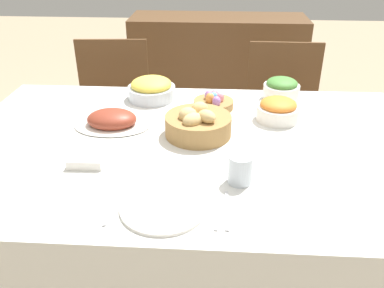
# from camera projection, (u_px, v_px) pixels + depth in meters

# --- Properties ---
(dining_table) EXTENTS (1.76, 1.11, 0.77)m
(dining_table) POSITION_uv_depth(u_px,v_px,m) (191.00, 224.00, 1.67)
(dining_table) COLOR silver
(dining_table) RESTS_ON ground
(chair_far_right) EXTENTS (0.42, 0.42, 0.89)m
(chair_far_right) POSITION_uv_depth(u_px,v_px,m) (283.00, 117.00, 2.37)
(chair_far_right) COLOR brown
(chair_far_right) RESTS_ON ground
(chair_far_left) EXTENTS (0.45, 0.45, 0.89)m
(chair_far_left) POSITION_uv_depth(u_px,v_px,m) (113.00, 113.00, 2.43)
(chair_far_left) COLOR brown
(chair_far_left) RESTS_ON ground
(sideboard) EXTENTS (1.34, 0.44, 0.85)m
(sideboard) POSITION_uv_depth(u_px,v_px,m) (217.00, 71.00, 3.28)
(sideboard) COLOR brown
(sideboard) RESTS_ON ground
(bread_basket) EXTENTS (0.25, 0.25, 0.12)m
(bread_basket) POSITION_uv_depth(u_px,v_px,m) (198.00, 124.00, 1.52)
(bread_basket) COLOR #9E7542
(bread_basket) RESTS_ON dining_table
(egg_basket) EXTENTS (0.17, 0.17, 0.08)m
(egg_basket) POSITION_uv_depth(u_px,v_px,m) (214.00, 102.00, 1.76)
(egg_basket) COLOR #9E7542
(egg_basket) RESTS_ON dining_table
(ham_platter) EXTENTS (0.30, 0.21, 0.07)m
(ham_platter) POSITION_uv_depth(u_px,v_px,m) (112.00, 120.00, 1.60)
(ham_platter) COLOR silver
(ham_platter) RESTS_ON dining_table
(carrot_bowl) EXTENTS (0.17, 0.17, 0.09)m
(carrot_bowl) POSITION_uv_depth(u_px,v_px,m) (278.00, 110.00, 1.64)
(carrot_bowl) COLOR silver
(carrot_bowl) RESTS_ON dining_table
(pineapple_bowl) EXTENTS (0.22, 0.22, 0.10)m
(pineapple_bowl) POSITION_uv_depth(u_px,v_px,m) (152.00, 89.00, 1.84)
(pineapple_bowl) COLOR silver
(pineapple_bowl) RESTS_ON dining_table
(green_salad_bowl) EXTENTS (0.16, 0.16, 0.10)m
(green_salad_bowl) POSITION_uv_depth(u_px,v_px,m) (281.00, 89.00, 1.84)
(green_salad_bowl) COLOR silver
(green_salad_bowl) RESTS_ON dining_table
(dinner_plate) EXTENTS (0.25, 0.25, 0.01)m
(dinner_plate) POSITION_uv_depth(u_px,v_px,m) (164.00, 207.00, 1.14)
(dinner_plate) COLOR silver
(dinner_plate) RESTS_ON dining_table
(fork) EXTENTS (0.01, 0.18, 0.00)m
(fork) POSITION_uv_depth(u_px,v_px,m) (112.00, 206.00, 1.15)
(fork) COLOR silver
(fork) RESTS_ON dining_table
(knife) EXTENTS (0.01, 0.18, 0.00)m
(knife) POSITION_uv_depth(u_px,v_px,m) (216.00, 210.00, 1.14)
(knife) COLOR silver
(knife) RESTS_ON dining_table
(spoon) EXTENTS (0.01, 0.18, 0.00)m
(spoon) POSITION_uv_depth(u_px,v_px,m) (227.00, 210.00, 1.14)
(spoon) COLOR silver
(spoon) RESTS_ON dining_table
(drinking_cup) EXTENTS (0.08, 0.08, 0.09)m
(drinking_cup) POSITION_uv_depth(u_px,v_px,m) (240.00, 169.00, 1.24)
(drinking_cup) COLOR silver
(drinking_cup) RESTS_ON dining_table
(butter_dish) EXTENTS (0.12, 0.07, 0.03)m
(butter_dish) POSITION_uv_depth(u_px,v_px,m) (86.00, 161.00, 1.34)
(butter_dish) COLOR silver
(butter_dish) RESTS_ON dining_table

